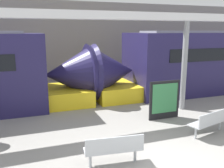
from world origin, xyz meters
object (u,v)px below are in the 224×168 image
(bench_near, at_px, (114,148))
(bench_far, at_px, (211,120))
(support_column_near, at_px, (184,66))
(poster_board, at_px, (164,100))

(bench_near, height_order, bench_far, same)
(bench_near, height_order, support_column_near, support_column_near)
(bench_near, relative_size, poster_board, 1.01)
(support_column_near, bearing_deg, bench_near, -142.51)
(bench_near, bearing_deg, support_column_near, 43.73)
(poster_board, bearing_deg, support_column_near, 30.09)
(bench_near, relative_size, bench_far, 0.90)
(bench_far, height_order, support_column_near, support_column_near)
(bench_far, bearing_deg, poster_board, 93.76)
(bench_near, height_order, poster_board, poster_board)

